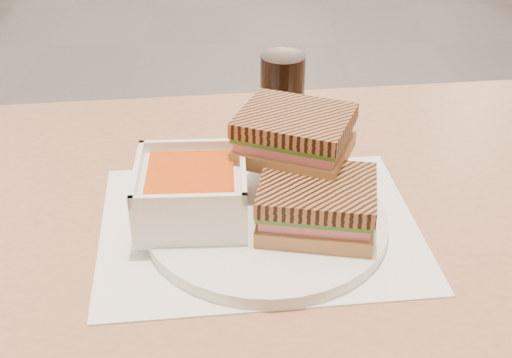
{
  "coord_description": "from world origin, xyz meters",
  "views": [
    {
      "loc": [
        -0.01,
        -2.65,
        1.23
      ],
      "look_at": [
        0.01,
        -2.0,
        0.82
      ],
      "focal_mm": 46.75,
      "sensor_mm": 36.0,
      "label": 1
    }
  ],
  "objects_px": {
    "main_table": "(329,273)",
    "plate": "(266,222)",
    "cola_glass": "(282,100)",
    "soup_bowl": "(191,194)",
    "panini_lower": "(317,204)"
  },
  "relations": [
    {
      "from": "main_table",
      "to": "plate",
      "type": "height_order",
      "value": "plate"
    },
    {
      "from": "cola_glass",
      "to": "soup_bowl",
      "type": "bearing_deg",
      "value": -119.54
    },
    {
      "from": "main_table",
      "to": "cola_glass",
      "type": "height_order",
      "value": "cola_glass"
    },
    {
      "from": "soup_bowl",
      "to": "main_table",
      "type": "bearing_deg",
      "value": 13.57
    },
    {
      "from": "cola_glass",
      "to": "panini_lower",
      "type": "bearing_deg",
      "value": -83.59
    },
    {
      "from": "soup_bowl",
      "to": "panini_lower",
      "type": "relative_size",
      "value": 0.88
    },
    {
      "from": "main_table",
      "to": "cola_glass",
      "type": "xyz_separation_m",
      "value": [
        -0.06,
        0.17,
        0.18
      ]
    },
    {
      "from": "plate",
      "to": "soup_bowl",
      "type": "xyz_separation_m",
      "value": [
        -0.09,
        0.01,
        0.04
      ]
    },
    {
      "from": "main_table",
      "to": "plate",
      "type": "xyz_separation_m",
      "value": [
        -0.09,
        -0.05,
        0.12
      ]
    },
    {
      "from": "main_table",
      "to": "plate",
      "type": "distance_m",
      "value": 0.16
    },
    {
      "from": "plate",
      "to": "soup_bowl",
      "type": "bearing_deg",
      "value": 175.51
    },
    {
      "from": "panini_lower",
      "to": "soup_bowl",
      "type": "bearing_deg",
      "value": 170.25
    },
    {
      "from": "cola_glass",
      "to": "plate",
      "type": "bearing_deg",
      "value": -98.1
    },
    {
      "from": "panini_lower",
      "to": "cola_glass",
      "type": "distance_m",
      "value": 0.24
    },
    {
      "from": "plate",
      "to": "soup_bowl",
      "type": "relative_size",
      "value": 2.21
    }
  ]
}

